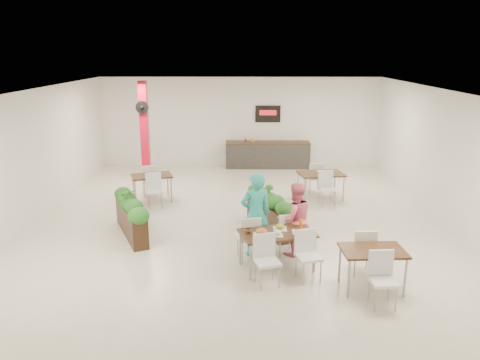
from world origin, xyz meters
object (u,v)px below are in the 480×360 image
service_counter (268,154)px  side_table_a (152,180)px  red_column (145,131)px  diner_man (256,214)px  main_table (277,238)px  side_table_b (321,177)px  side_table_c (373,257)px  planter_left (131,213)px  planter_right (268,209)px  diner_woman (295,219)px

service_counter → side_table_a: 5.23m
red_column → diner_man: size_ratio=1.83×
main_table → side_table_b: bearing=71.2°
red_column → diner_man: red_column is taller
side_table_c → side_table_b: bearing=87.6°
planter_left → planter_right: bearing=6.8°
planter_left → side_table_b: 5.53m
red_column → planter_right: (3.75, -4.24, -1.13)m
diner_man → planter_left: (-2.82, 1.03, -0.35)m
red_column → side_table_b: red_column is taller
red_column → diner_woman: size_ratio=2.07×
side_table_b → service_counter: bearing=100.5°
diner_woman → side_table_a: 5.08m
diner_woman → side_table_c: bearing=113.9°
diner_man → side_table_c: 2.49m
diner_woman → planter_right: (-0.47, 1.41, -0.26)m
service_counter → main_table: bearing=-91.3°
planter_right → side_table_b: (1.59, 2.44, 0.12)m
service_counter → side_table_a: bearing=-130.8°
diner_woman → planter_right: diner_woman is taller
planter_right → planter_left: bearing=-173.2°
red_column → side_table_a: 2.40m
side_table_b → side_table_a: bearing=174.0°
planter_right → diner_woman: bearing=-71.6°
diner_woman → side_table_b: size_ratio=0.93×
service_counter → side_table_b: service_counter is taller
red_column → side_table_c: size_ratio=1.95×
service_counter → diner_woman: size_ratio=1.94×
service_counter → main_table: service_counter is taller
diner_man → planter_left: 3.02m
diner_woman → red_column: bearing=-69.7°
service_counter → planter_left: (-3.41, -6.48, 0.04)m
red_column → side_table_b: size_ratio=1.92×
service_counter → side_table_b: bearing=-69.9°
red_column → planter_right: red_column is taller
main_table → diner_woman: bearing=58.2°
side_table_a → side_table_b: size_ratio=1.00×
side_table_a → main_table: bearing=-70.8°
main_table → side_table_c: bearing=-25.7°
main_table → diner_man: bearing=120.8°
planter_left → side_table_a: 2.52m
service_counter → side_table_a: service_counter is taller
planter_left → side_table_c: bearing=-27.0°
side_table_c → main_table: bearing=151.0°
diner_woman → side_table_a: size_ratio=0.93×
diner_man → red_column: bearing=-75.2°
planter_left → planter_right: 3.18m
red_column → diner_man: bearing=-58.8°
diner_man → side_table_c: (2.02, -1.44, -0.26)m
side_table_a → red_column: bearing=87.3°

